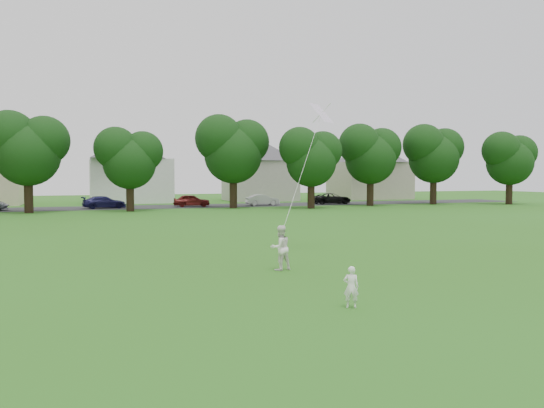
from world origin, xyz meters
name	(u,v)px	position (x,y,z in m)	size (l,w,h in m)	color
ground	(309,297)	(0.00, 0.00, 0.00)	(160.00, 160.00, 0.00)	#2C6316
street	(140,207)	(0.00, 42.00, 0.01)	(90.00, 7.00, 0.01)	#2D2D30
toddler	(351,287)	(0.46, -1.38, 0.50)	(0.36, 0.24, 0.99)	white
older_boy	(280,248)	(0.67, 3.88, 0.74)	(0.72, 0.56, 1.48)	white
kite	(303,169)	(2.27, 5.74, 3.38)	(2.26, 2.48, 6.75)	white
tree_row	(115,140)	(-2.66, 35.95, 6.29)	(81.64, 8.84, 11.50)	black
parked_cars	(101,202)	(-3.71, 41.00, 0.62)	(55.81, 2.17, 1.29)	black
house_row	(142,162)	(1.30, 52.00, 4.75)	(77.36, 13.92, 9.79)	beige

